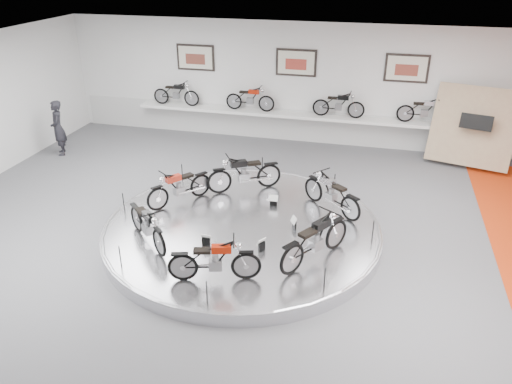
% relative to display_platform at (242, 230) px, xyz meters
% --- Properties ---
extents(floor, '(16.00, 16.00, 0.00)m').
position_rel_display_platform_xyz_m(floor, '(0.00, -0.30, -0.15)').
color(floor, '#545457').
rests_on(floor, ground).
extents(ceiling, '(16.00, 16.00, 0.00)m').
position_rel_display_platform_xyz_m(ceiling, '(0.00, -0.30, 3.85)').
color(ceiling, white).
rests_on(ceiling, wall_back).
extents(wall_back, '(16.00, 0.00, 16.00)m').
position_rel_display_platform_xyz_m(wall_back, '(0.00, 6.70, 1.85)').
color(wall_back, silver).
rests_on(wall_back, floor).
extents(dado_band, '(15.68, 0.04, 1.10)m').
position_rel_display_platform_xyz_m(dado_band, '(0.00, 6.68, 0.40)').
color(dado_band, '#BCBCBA').
rests_on(dado_band, floor).
extents(display_platform, '(6.40, 6.40, 0.30)m').
position_rel_display_platform_xyz_m(display_platform, '(0.00, 0.00, 0.00)').
color(display_platform, silver).
rests_on(display_platform, floor).
extents(platform_rim, '(6.40, 6.40, 0.10)m').
position_rel_display_platform_xyz_m(platform_rim, '(0.00, 0.00, 0.12)').
color(platform_rim, '#B2B2BA').
rests_on(platform_rim, display_platform).
extents(shelf, '(11.00, 0.55, 0.10)m').
position_rel_display_platform_xyz_m(shelf, '(0.00, 6.40, 0.85)').
color(shelf, silver).
rests_on(shelf, wall_back).
extents(poster_left, '(1.35, 0.06, 0.88)m').
position_rel_display_platform_xyz_m(poster_left, '(-3.50, 6.66, 2.55)').
color(poster_left, beige).
rests_on(poster_left, wall_back).
extents(poster_center, '(1.35, 0.06, 0.88)m').
position_rel_display_platform_xyz_m(poster_center, '(0.00, 6.66, 2.55)').
color(poster_center, beige).
rests_on(poster_center, wall_back).
extents(poster_right, '(1.35, 0.06, 0.88)m').
position_rel_display_platform_xyz_m(poster_right, '(3.50, 6.66, 2.55)').
color(poster_right, beige).
rests_on(poster_right, wall_back).
extents(display_panel, '(2.56, 1.52, 2.30)m').
position_rel_display_platform_xyz_m(display_panel, '(5.60, 5.80, 1.10)').
color(display_panel, tan).
rests_on(display_panel, floor).
extents(shelf_bike_a, '(1.22, 0.43, 0.73)m').
position_rel_display_platform_xyz_m(shelf_bike_a, '(-4.20, 6.40, 1.27)').
color(shelf_bike_a, black).
rests_on(shelf_bike_a, shelf).
extents(shelf_bike_b, '(1.22, 0.43, 0.73)m').
position_rel_display_platform_xyz_m(shelf_bike_b, '(-1.50, 6.40, 1.27)').
color(shelf_bike_b, '#9A1704').
rests_on(shelf_bike_b, shelf).
extents(shelf_bike_c, '(1.22, 0.43, 0.73)m').
position_rel_display_platform_xyz_m(shelf_bike_c, '(1.50, 6.40, 1.27)').
color(shelf_bike_c, black).
rests_on(shelf_bike_c, shelf).
extents(shelf_bike_d, '(1.22, 0.43, 0.73)m').
position_rel_display_platform_xyz_m(shelf_bike_d, '(4.20, 6.40, 1.27)').
color(shelf_bike_d, '#BCBBC0').
rests_on(shelf_bike_d, shelf).
extents(bike_a, '(1.60, 1.45, 0.94)m').
position_rel_display_platform_xyz_m(bike_a, '(1.91, 1.20, 0.62)').
color(bike_a, '#BCBBC0').
rests_on(bike_a, display_platform).
extents(bike_b, '(1.76, 1.39, 1.00)m').
position_rel_display_platform_xyz_m(bike_b, '(-0.43, 1.78, 0.65)').
color(bike_b, black).
rests_on(bike_b, display_platform).
extents(bike_c, '(1.36, 1.57, 0.91)m').
position_rel_display_platform_xyz_m(bike_c, '(-1.81, 0.67, 0.61)').
color(bike_c, '#B62A18').
rests_on(bike_c, display_platform).
extents(bike_d, '(1.51, 1.43, 0.91)m').
position_rel_display_platform_xyz_m(bike_d, '(-1.76, -1.26, 0.60)').
color(bike_d, black).
rests_on(bike_d, display_platform).
extents(bike_e, '(1.61, 0.94, 0.90)m').
position_rel_display_platform_xyz_m(bike_e, '(0.07, -2.19, 0.60)').
color(bike_e, '#9A1704').
rests_on(bike_e, display_platform).
extents(bike_f, '(1.43, 1.77, 1.01)m').
position_rel_display_platform_xyz_m(bike_f, '(1.83, -1.07, 0.65)').
color(bike_f, black).
rests_on(bike_f, display_platform).
extents(visitor, '(0.72, 0.77, 1.78)m').
position_rel_display_platform_xyz_m(visitor, '(-7.12, 3.54, 0.74)').
color(visitor, black).
rests_on(visitor, floor).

